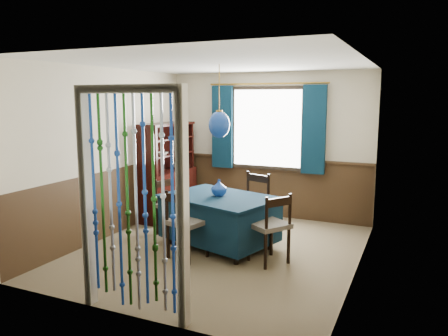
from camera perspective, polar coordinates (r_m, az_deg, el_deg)
The scene contains 22 objects.
floor at distance 6.07m, azimuth -0.57°, elevation -10.70°, with size 4.00×4.00×0.00m, color brown.
ceiling at distance 5.73m, azimuth -0.61°, elevation 13.53°, with size 4.00×4.00×0.00m, color silver.
wall_back at distance 7.62m, azimuth 5.74°, elevation 2.97°, with size 3.60×3.60×0.00m, color beige.
wall_front at distance 4.07m, azimuth -12.51°, elevation -2.55°, with size 3.60×3.60×0.00m, color beige.
wall_left at distance 6.72m, azimuth -14.66°, elevation 1.91°, with size 4.00×4.00×0.00m, color beige.
wall_right at distance 5.28m, azimuth 17.42°, elevation -0.10°, with size 4.00×4.00×0.00m, color beige.
wainscot_back at distance 7.72m, azimuth 5.62°, elevation -2.58°, with size 3.60×3.60×0.00m, color #382615.
wainscot_front at distance 4.29m, azimuth -12.04°, elevation -12.36°, with size 3.60×3.60×0.00m, color #382615.
wainscot_left at distance 6.84m, azimuth -14.31°, elevation -4.34°, with size 4.00×4.00×0.00m, color #382615.
wainscot_right at distance 5.45m, azimuth 16.89°, elevation -7.90°, with size 4.00×4.00×0.00m, color #382615.
window at distance 7.55m, azimuth 5.66°, elevation 5.20°, with size 1.32×0.12×1.42m, color black.
doorway at distance 4.16m, azimuth -11.92°, elevation -5.10°, with size 1.16×0.12×2.18m, color silver, non-canonical shape.
dining_table at distance 6.10m, azimuth -0.60°, elevation -6.46°, with size 1.74×1.42×0.72m.
chair_near at distance 5.66m, azimuth -5.02°, elevation -7.11°, with size 0.53×0.52×0.90m.
chair_far at distance 6.54m, azimuth 3.54°, elevation -4.65°, with size 0.59×0.58×0.95m.
chair_left at distance 6.71m, azimuth -6.93°, elevation -4.80°, with size 0.49×0.51×0.85m.
chair_right at distance 5.53m, azimuth 6.08°, elevation -7.55°, with size 0.60×0.60×0.90m.
sideboard at distance 7.66m, azimuth -7.44°, elevation -2.13°, with size 0.49×1.27×1.64m.
pendant_lamp at distance 5.88m, azimuth -0.62°, elevation 5.71°, with size 0.29×0.29×0.97m.
vase_table at distance 6.03m, azimuth -0.66°, elevation -2.68°, with size 0.20×0.20×0.21m, color navy.
bowl_shelf at distance 7.35m, azimuth -8.08°, elevation 1.90°, with size 0.21×0.21×0.05m, color beige.
vase_sideboard at distance 7.81m, azimuth -6.04°, elevation 0.67°, with size 0.19×0.19×0.20m, color beige.
Camera 1 is at (2.40, -5.19, 2.06)m, focal length 35.00 mm.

